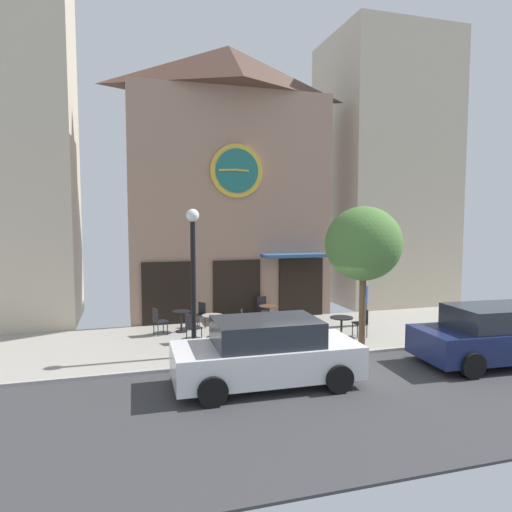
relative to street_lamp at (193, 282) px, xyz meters
The scene contains 18 objects.
ground_plane 4.09m from the street_lamp, 22.85° to the right, with size 29.30×11.05×0.13m.
clock_building 6.70m from the street_lamp, 67.05° to the left, with size 7.83×3.65×10.58m.
neighbor_building_right 12.57m from the street_lamp, 33.51° to the left, with size 5.22×4.85×12.11m.
street_lamp is the anchor object (origin of this frame).
street_tree 5.07m from the street_lamp, ahead, with size 2.29×2.06×4.23m.
cafe_table_center 3.31m from the street_lamp, 90.14° to the left, with size 0.61×0.61×0.72m.
cafe_table_center_right 2.55m from the street_lamp, 64.26° to the left, with size 0.68×0.68×0.75m.
cafe_table_center_left 4.59m from the street_lamp, 43.27° to the left, with size 0.66×0.66×0.72m.
cafe_table_rightmost 5.03m from the street_lamp, ahead, with size 0.73×0.73×0.74m.
cafe_chair_facing_street 2.85m from the street_lamp, 44.38° to the left, with size 0.51×0.51×0.90m.
cafe_chair_curbside 5.86m from the street_lamp, ahead, with size 0.41×0.41×0.90m.
cafe_chair_near_lamp 3.70m from the street_lamp, 77.88° to the left, with size 0.55×0.55×0.90m.
cafe_chair_facing_wall 5.17m from the street_lamp, 50.00° to the left, with size 0.44×0.44×0.90m.
cafe_chair_by_entrance 2.15m from the street_lamp, 84.33° to the left, with size 0.53×0.53×0.90m.
cafe_chair_left_end 3.18m from the street_lamp, 106.75° to the left, with size 0.51×0.51×0.90m.
pedestrian_blue 6.87m from the street_lamp, 17.24° to the left, with size 0.37×0.37×1.67m.
parked_car_white 3.24m from the street_lamp, 64.05° to the right, with size 4.33×2.08×1.55m.
parked_car_navy 8.29m from the street_lamp, 20.39° to the right, with size 4.40×2.22×1.55m.
Camera 1 is at (-5.04, -11.36, 3.87)m, focal length 31.84 mm.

